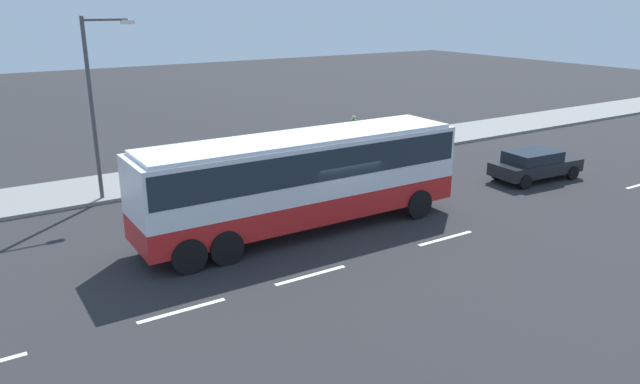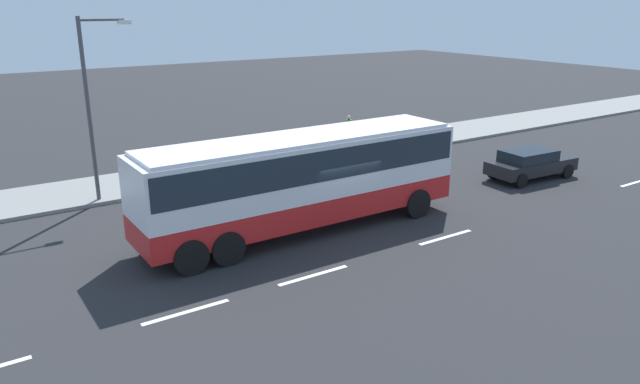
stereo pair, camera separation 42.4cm
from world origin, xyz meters
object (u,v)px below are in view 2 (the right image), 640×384
pedestrian_near_curb (349,128)px  street_lamp (93,97)px  car_black_sedan (530,163)px  coach_bus (303,173)px

pedestrian_near_curb → street_lamp: 14.28m
car_black_sedan → street_lamp: (-17.15, 7.40, 3.52)m
coach_bus → car_black_sedan: coach_bus is taller
coach_bus → car_black_sedan: 12.19m
coach_bus → street_lamp: bearing=125.2°
street_lamp → coach_bus: bearing=-54.9°
pedestrian_near_curb → street_lamp: bearing=26.6°
car_black_sedan → pedestrian_near_curb: size_ratio=2.63×
coach_bus → pedestrian_near_curb: coach_bus is taller
car_black_sedan → pedestrian_near_curb: 10.03m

